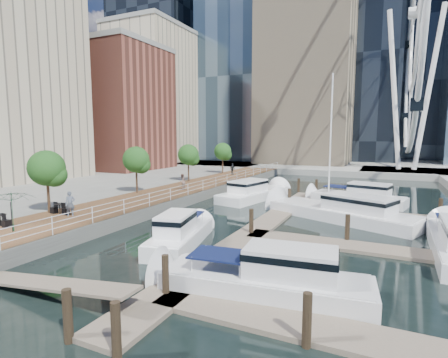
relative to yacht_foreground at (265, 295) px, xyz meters
name	(u,v)px	position (x,y,z in m)	size (l,w,h in m)	color
ground	(139,269)	(-6.65, 0.09, 0.00)	(520.00, 520.00, 0.00)	black
boardwalk	(163,198)	(-15.65, 15.09, 0.50)	(6.00, 60.00, 1.00)	brown
seawall	(189,200)	(-12.65, 15.09, 0.50)	(0.25, 60.00, 1.00)	#595954
land_far	(348,155)	(-6.65, 102.09, 0.50)	(200.00, 114.00, 1.00)	gray
pier	(406,173)	(7.35, 52.09, 0.50)	(14.00, 12.00, 1.00)	gray
railing	(188,190)	(-12.75, 15.09, 1.52)	(0.10, 60.00, 1.05)	white
floating_docks	(332,229)	(1.31, 10.07, 0.49)	(16.00, 34.00, 2.60)	#6D6051
midrise_condos	(74,92)	(-40.22, 26.91, 13.42)	(19.00, 67.00, 28.00)	#BCAD8E
ferris_wheel	(416,13)	(7.35, 52.09, 25.92)	(5.80, 45.60, 47.80)	white
street_trees	(136,160)	(-18.05, 14.09, 4.29)	(2.60, 42.60, 4.60)	#3F2B1C
yacht_foreground	(265,295)	(0.00, 0.00, 0.00)	(2.56, 9.56, 2.15)	silver
pedestrian_near	(70,204)	(-15.71, 3.95, 1.88)	(0.64, 0.42, 1.76)	#515C6C
pedestrian_mid	(182,182)	(-15.03, 17.72, 1.85)	(0.82, 0.64, 1.69)	#896B5E
pedestrian_far	(232,169)	(-15.99, 33.06, 1.83)	(0.98, 0.41, 1.67)	#31393E
moored_yachts	(332,223)	(0.81, 13.71, 0.00)	(20.73, 37.98, 11.50)	silver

